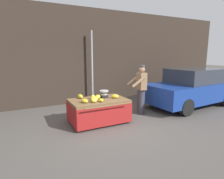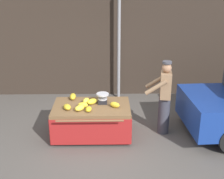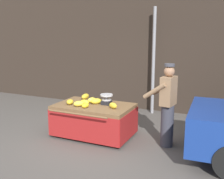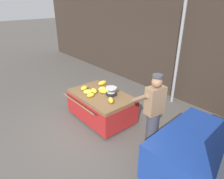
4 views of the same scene
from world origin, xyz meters
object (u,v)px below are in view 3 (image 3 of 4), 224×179
banana_bunch_5 (85,105)px  vendor_person (167,105)px  banana_bunch_0 (85,102)px  banana_bunch_6 (85,96)px  street_pole (153,62)px  banana_cart (94,113)px  banana_bunch_1 (96,101)px  banana_bunch_4 (113,106)px  banana_bunch_2 (70,102)px  weighing_scale (106,99)px  banana_bunch_7 (92,100)px  banana_bunch_3 (79,104)px

banana_bunch_5 → vendor_person: size_ratio=0.12×
banana_bunch_0 → banana_bunch_6: (-0.27, 0.50, 0.00)m
banana_bunch_5 → street_pole: bearing=74.2°
banana_cart → banana_bunch_6: 0.66m
banana_bunch_1 → banana_bunch_5: 0.40m
banana_bunch_1 → banana_bunch_5: banana_bunch_1 is taller
street_pole → banana_bunch_4: (-0.17, -2.40, -0.72)m
banana_bunch_2 → vendor_person: bearing=7.5°
banana_cart → banana_bunch_4: (0.52, -0.10, 0.26)m
weighing_scale → banana_bunch_0: weighing_scale is taller
weighing_scale → banana_bunch_5: 0.53m
banana_bunch_7 → street_pole: bearing=69.3°
banana_bunch_4 → banana_bunch_5: banana_bunch_4 is taller
banana_bunch_6 → banana_bunch_1: bearing=-33.5°
banana_bunch_3 → banana_bunch_5: bearing=-12.9°
banana_bunch_3 → banana_bunch_5: 0.20m
street_pole → banana_bunch_0: street_pole is taller
banana_cart → vendor_person: bearing=3.6°
banana_bunch_6 → vendor_person: (2.09, -0.30, 0.08)m
banana_bunch_6 → vendor_person: vendor_person is taller
banana_cart → banana_bunch_6: banana_bunch_6 is taller
banana_bunch_1 → banana_bunch_2: bearing=-151.9°
street_pole → vendor_person: size_ratio=1.76×
banana_bunch_1 → banana_bunch_7: size_ratio=1.22×
street_pole → banana_bunch_3: street_pole is taller
vendor_person → banana_bunch_2: bearing=-172.5°
banana_bunch_4 → banana_bunch_2: bearing=-175.2°
street_pole → banana_bunch_1: street_pole is taller
banana_bunch_0 → banana_bunch_4: (0.70, -0.00, 0.00)m
banana_cart → banana_bunch_0: banana_bunch_0 is taller
banana_bunch_6 → banana_bunch_7: (0.33, -0.26, -0.00)m
banana_bunch_3 → vendor_person: bearing=10.7°
weighing_scale → street_pole: bearing=78.4°
weighing_scale → banana_bunch_6: 0.75m
banana_bunch_1 → weighing_scale: bearing=11.2°
banana_bunch_3 → banana_bunch_1: bearing=54.1°
banana_bunch_0 → banana_bunch_5: banana_bunch_0 is taller
banana_cart → banana_bunch_6: (-0.45, 0.40, 0.26)m
weighing_scale → banana_bunch_2: weighing_scale is taller
banana_cart → banana_bunch_0: bearing=-151.7°
street_pole → banana_bunch_7: street_pole is taller
banana_bunch_2 → banana_bunch_3: banana_bunch_3 is taller
weighing_scale → banana_bunch_5: (-0.29, -0.44, -0.07)m
vendor_person → banana_bunch_6: bearing=171.8°
banana_cart → banana_bunch_0: size_ratio=7.91×
banana_bunch_2 → banana_bunch_6: 0.59m
banana_bunch_2 → vendor_person: size_ratio=0.14×
street_pole → banana_bunch_2: (-1.20, -2.49, -0.73)m
banana_bunch_4 → banana_bunch_6: 1.09m
vendor_person → street_pole: bearing=113.1°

